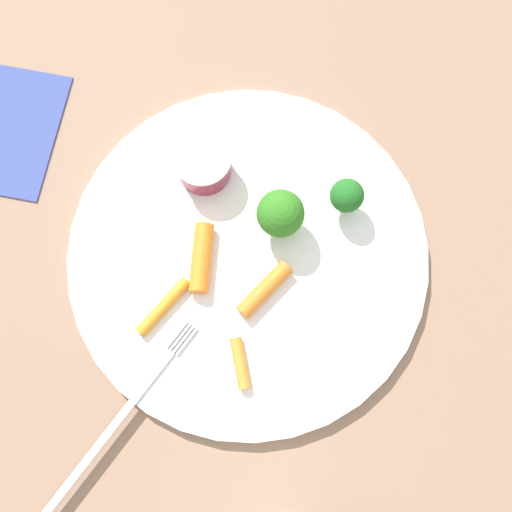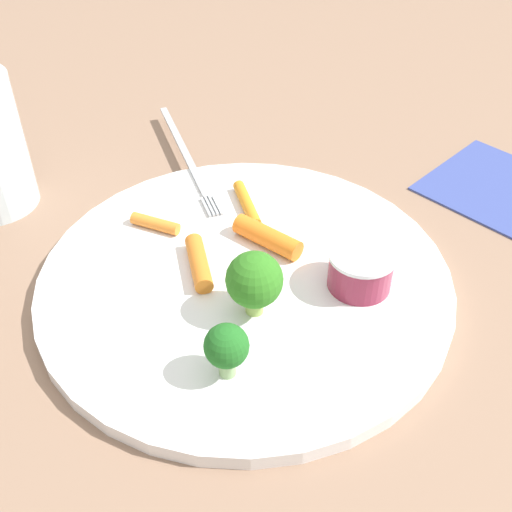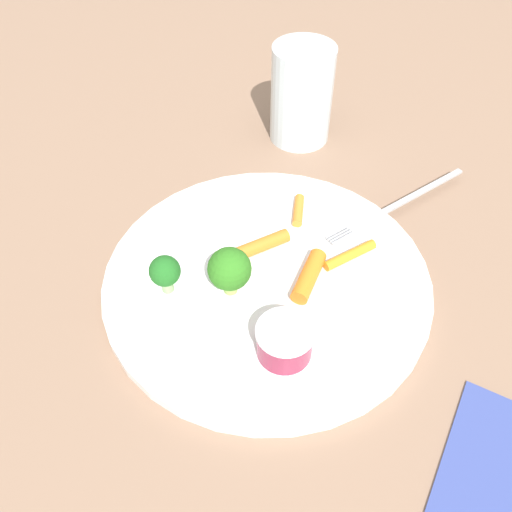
% 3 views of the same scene
% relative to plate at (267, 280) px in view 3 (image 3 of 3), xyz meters
% --- Properties ---
extents(ground_plane, '(2.40, 2.40, 0.00)m').
position_rel_plate_xyz_m(ground_plane, '(0.00, 0.00, -0.01)').
color(ground_plane, '#896954').
extents(plate, '(0.32, 0.32, 0.01)m').
position_rel_plate_xyz_m(plate, '(0.00, 0.00, 0.00)').
color(plate, white).
rests_on(plate, ground_plane).
extents(sauce_cup, '(0.05, 0.05, 0.03)m').
position_rel_plate_xyz_m(sauce_cup, '(-0.05, 0.07, 0.02)').
color(sauce_cup, maroon).
rests_on(sauce_cup, plate).
extents(broccoli_floret_0, '(0.03, 0.03, 0.04)m').
position_rel_plate_xyz_m(broccoli_floret_0, '(0.08, 0.06, 0.03)').
color(broccoli_floret_0, '#8EB274').
rests_on(broccoli_floret_0, plate).
extents(broccoli_floret_1, '(0.04, 0.04, 0.05)m').
position_rel_plate_xyz_m(broccoli_floret_1, '(0.02, 0.03, 0.04)').
color(broccoli_floret_1, '#9AB85A').
rests_on(broccoli_floret_1, plate).
extents(carrot_stick_0, '(0.02, 0.04, 0.01)m').
position_rel_plate_xyz_m(carrot_stick_0, '(0.01, -0.09, 0.01)').
color(carrot_stick_0, orange).
rests_on(carrot_stick_0, plate).
extents(carrot_stick_1, '(0.04, 0.06, 0.01)m').
position_rel_plate_xyz_m(carrot_stick_1, '(-0.06, -0.06, 0.01)').
color(carrot_stick_1, orange).
rests_on(carrot_stick_1, plate).
extents(carrot_stick_2, '(0.04, 0.05, 0.01)m').
position_rel_plate_xyz_m(carrot_stick_2, '(0.02, -0.03, 0.01)').
color(carrot_stick_2, orange).
rests_on(carrot_stick_2, plate).
extents(carrot_stick_3, '(0.02, 0.06, 0.02)m').
position_rel_plate_xyz_m(carrot_stick_3, '(-0.04, -0.01, 0.01)').
color(carrot_stick_3, orange).
rests_on(carrot_stick_3, plate).
extents(fork, '(0.10, 0.18, 0.00)m').
position_rel_plate_xyz_m(fork, '(-0.08, -0.15, 0.01)').
color(fork, '#ABAEB3').
rests_on(fork, plate).
extents(drinking_glass, '(0.08, 0.08, 0.12)m').
position_rel_plate_xyz_m(drinking_glass, '(0.07, -0.24, 0.05)').
color(drinking_glass, silver).
rests_on(drinking_glass, ground_plane).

